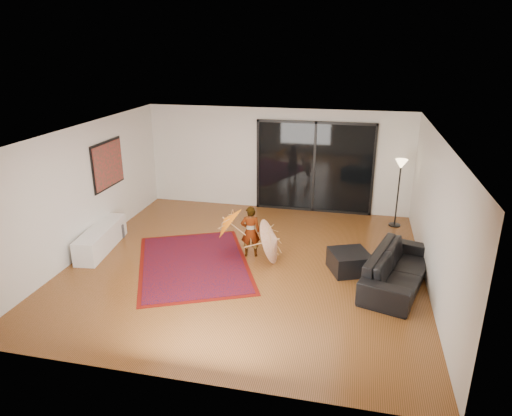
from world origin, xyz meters
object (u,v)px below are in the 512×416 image
(sofa, at_px, (398,269))
(child, at_px, (250,231))
(ottoman, at_px, (349,262))
(media_console, at_px, (101,238))

(sofa, relative_size, child, 2.03)
(ottoman, bearing_deg, sofa, -21.42)
(sofa, xyz_separation_m, ottoman, (-0.89, 0.35, -0.12))
(sofa, distance_m, ottoman, 0.96)
(media_console, distance_m, ottoman, 5.32)
(sofa, xyz_separation_m, child, (-2.95, 0.60, 0.23))
(child, bearing_deg, media_console, -7.14)
(sofa, bearing_deg, child, 95.30)
(ottoman, height_order, child, child)
(child, bearing_deg, sofa, 154.42)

